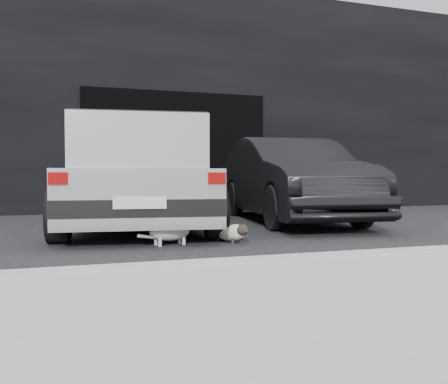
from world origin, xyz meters
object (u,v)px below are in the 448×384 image
object	(u,v)px
silver_hatchback	(139,171)
cat_white	(173,230)
second_car	(290,180)
cat_siamese	(232,232)

from	to	relation	value
silver_hatchback	cat_white	xyz separation A→B (m)	(0.14, -1.78, -0.69)
cat_white	second_car	bearing A→B (deg)	118.01
second_car	cat_white	distance (m)	3.26
silver_hatchback	cat_siamese	distance (m)	2.10
second_car	cat_white	bearing A→B (deg)	-133.82
silver_hatchback	cat_siamese	size ratio (longest dim) A/B	6.51
cat_siamese	cat_white	world-z (taller)	cat_white
silver_hatchback	cat_white	bearing A→B (deg)	-78.11
second_car	cat_siamese	distance (m)	2.78
silver_hatchback	cat_white	distance (m)	1.91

